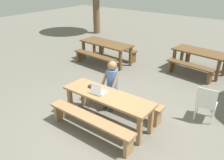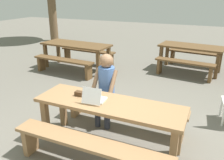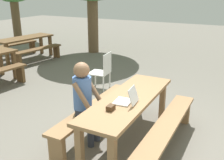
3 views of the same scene
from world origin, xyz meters
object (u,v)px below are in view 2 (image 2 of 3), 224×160
object	(u,v)px
picnic_table_front	(109,109)
picnic_table_rear	(191,50)
laptop	(94,98)
small_pouch	(79,94)
picnic_table_mid	(76,47)
person_seated	(106,84)

from	to	relation	value
picnic_table_front	picnic_table_rear	xyz separation A→B (m)	(0.65, 4.25, 0.03)
laptop	small_pouch	size ratio (longest dim) A/B	2.64
picnic_table_mid	picnic_table_front	bearing A→B (deg)	-47.43
picnic_table_front	person_seated	size ratio (longest dim) A/B	1.71
picnic_table_front	laptop	bearing A→B (deg)	-162.93
picnic_table_front	laptop	size ratio (longest dim) A/B	6.49
picnic_table_rear	small_pouch	bearing A→B (deg)	-99.03
small_pouch	person_seated	xyz separation A→B (m)	(0.19, 0.53, -0.01)
picnic_table_front	picnic_table_mid	size ratio (longest dim) A/B	1.02
laptop	picnic_table_rear	bearing A→B (deg)	-106.54
laptop	small_pouch	world-z (taller)	laptop
picnic_table_front	small_pouch	distance (m)	0.53
picnic_table_front	picnic_table_rear	world-z (taller)	picnic_table_rear
small_pouch	laptop	bearing A→B (deg)	-17.70
small_pouch	picnic_table_rear	bearing A→B (deg)	74.54
picnic_table_front	small_pouch	world-z (taller)	small_pouch
small_pouch	picnic_table_mid	world-z (taller)	small_pouch
laptop	picnic_table_rear	size ratio (longest dim) A/B	0.18
picnic_table_front	picnic_table_mid	world-z (taller)	picnic_table_mid
picnic_table_mid	picnic_table_rear	world-z (taller)	picnic_table_mid
picnic_table_front	small_pouch	size ratio (longest dim) A/B	17.12
picnic_table_front	small_pouch	xyz separation A→B (m)	(-0.51, 0.04, 0.14)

